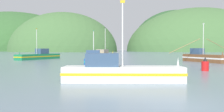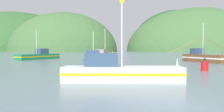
# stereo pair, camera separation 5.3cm
# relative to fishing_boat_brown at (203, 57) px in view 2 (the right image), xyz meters

# --- Properties ---
(ground_plane) EXTENTS (600.00, 600.00, 0.00)m
(ground_plane) POSITION_rel_fishing_boat_brown_xyz_m (-14.50, -31.38, -0.92)
(ground_plane) COLOR slate
(hill_mid_right) EXTENTS (159.61, 127.69, 85.35)m
(hill_mid_right) POSITION_rel_fishing_boat_brown_xyz_m (-127.19, 204.22, -0.92)
(hill_mid_right) COLOR #386633
(hill_mid_right) RESTS_ON ground
(hill_mid_left) EXTENTS (127.22, 101.78, 77.48)m
(hill_mid_left) POSITION_rel_fishing_boat_brown_xyz_m (59.90, 157.60, -0.92)
(hill_mid_left) COLOR #47703D
(hill_mid_left) RESTS_ON ground
(hill_far_right) EXTENTS (105.63, 84.51, 93.59)m
(hill_far_right) POSITION_rel_fishing_boat_brown_xyz_m (56.79, 212.64, -0.92)
(hill_far_right) COLOR #2D562D
(hill_far_right) RESTS_ON ground
(hill_far_center) EXTENTS (89.32, 71.45, 65.11)m
(hill_far_center) POSITION_rel_fishing_boat_brown_xyz_m (-57.48, 141.66, -0.92)
(hill_far_center) COLOR #47703D
(hill_far_center) RESTS_ON ground
(fishing_boat_brown) EXTENTS (14.43, 9.51, 7.33)m
(fishing_boat_brown) POSITION_rel_fishing_boat_brown_xyz_m (0.00, 0.00, 0.00)
(fishing_boat_brown) COLOR brown
(fishing_boat_brown) RESTS_ON ground
(fishing_boat_white) EXTENTS (9.32, 2.28, 6.26)m
(fishing_boat_white) POSITION_rel_fishing_boat_brown_xyz_m (-16.48, -24.58, -0.17)
(fishing_boat_white) COLOR white
(fishing_boat_white) RESTS_ON ground
(fishing_boat_yellow) EXTENTS (6.19, 11.56, 7.58)m
(fishing_boat_yellow) POSITION_rel_fishing_boat_brown_xyz_m (-18.80, 10.15, -0.10)
(fishing_boat_yellow) COLOR gold
(fishing_boat_yellow) RESTS_ON ground
(fishing_boat_green) EXTENTS (7.97, 11.75, 7.28)m
(fishing_boat_green) POSITION_rel_fishing_boat_brown_xyz_m (-34.57, 10.93, -0.11)
(fishing_boat_green) COLOR #197A47
(fishing_boat_green) RESTS_ON ground
(fishing_boat_blue) EXTENTS (2.66, 7.36, 5.58)m
(fishing_boat_blue) POSITION_rel_fishing_boat_brown_xyz_m (-20.14, -5.87, -0.19)
(fishing_boat_blue) COLOR #19479E
(fishing_boat_blue) RESTS_ON ground
(channel_buoy) EXTENTS (0.80, 0.80, 1.59)m
(channel_buoy) POSITION_rel_fishing_boat_brown_xyz_m (-6.46, -16.48, -0.26)
(channel_buoy) COLOR red
(channel_buoy) RESTS_ON ground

